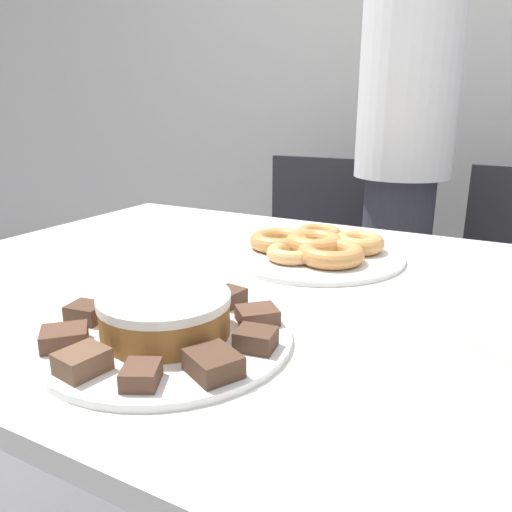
% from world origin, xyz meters
% --- Properties ---
extents(wall_back, '(8.00, 0.05, 2.60)m').
position_xyz_m(wall_back, '(0.00, 1.59, 1.30)').
color(wall_back, silver).
rests_on(wall_back, ground_plane).
extents(table, '(1.45, 0.99, 0.76)m').
position_xyz_m(table, '(0.00, 0.00, 0.67)').
color(table, silver).
rests_on(table, ground_plane).
extents(person_standing, '(0.30, 0.30, 1.71)m').
position_xyz_m(person_standing, '(-0.01, 0.89, 0.91)').
color(person_standing, '#383842').
rests_on(person_standing, ground_plane).
extents(office_chair_left, '(0.45, 0.45, 0.87)m').
position_xyz_m(office_chair_left, '(-0.37, 0.96, 0.41)').
color(office_chair_left, black).
rests_on(office_chair_left, ground_plane).
extents(office_chair_right, '(0.50, 0.50, 0.87)m').
position_xyz_m(office_chair_right, '(0.35, 0.96, 0.41)').
color(office_chair_right, black).
rests_on(office_chair_right, ground_plane).
extents(plate_cake, '(0.34, 0.34, 0.01)m').
position_xyz_m(plate_cake, '(-0.06, -0.27, 0.77)').
color(plate_cake, white).
rests_on(plate_cake, table).
extents(plate_donuts, '(0.37, 0.37, 0.01)m').
position_xyz_m(plate_donuts, '(-0.03, 0.19, 0.77)').
color(plate_donuts, white).
rests_on(plate_donuts, table).
extents(frosted_cake, '(0.17, 0.17, 0.06)m').
position_xyz_m(frosted_cake, '(-0.06, -0.27, 0.80)').
color(frosted_cake, '#9E662D').
rests_on(frosted_cake, plate_cake).
extents(lamington_0, '(0.07, 0.06, 0.02)m').
position_xyz_m(lamington_0, '(-0.17, -0.21, 0.78)').
color(lamington_0, '#513828').
rests_on(lamington_0, plate_cake).
extents(lamington_1, '(0.05, 0.05, 0.02)m').
position_xyz_m(lamington_1, '(-0.18, -0.29, 0.78)').
color(lamington_1, '#513828').
rests_on(lamington_1, plate_cake).
extents(lamington_2, '(0.07, 0.07, 0.02)m').
position_xyz_m(lamington_2, '(-0.15, -0.36, 0.78)').
color(lamington_2, brown).
rests_on(lamington_2, plate_cake).
extents(lamington_3, '(0.05, 0.06, 0.03)m').
position_xyz_m(lamington_3, '(-0.08, -0.39, 0.78)').
color(lamington_3, brown).
rests_on(lamington_3, plate_cake).
extents(lamington_4, '(0.05, 0.06, 0.02)m').
position_xyz_m(lamington_4, '(0.00, -0.38, 0.78)').
color(lamington_4, brown).
rests_on(lamington_4, plate_cake).
extents(lamington_5, '(0.08, 0.07, 0.03)m').
position_xyz_m(lamington_5, '(0.06, -0.33, 0.78)').
color(lamington_5, '#513828').
rests_on(lamington_5, plate_cake).
extents(lamington_6, '(0.05, 0.05, 0.03)m').
position_xyz_m(lamington_6, '(0.07, -0.25, 0.78)').
color(lamington_6, '#513828').
rests_on(lamington_6, plate_cake).
extents(lamington_7, '(0.07, 0.07, 0.02)m').
position_xyz_m(lamington_7, '(0.04, -0.18, 0.78)').
color(lamington_7, brown).
rests_on(lamington_7, plate_cake).
extents(lamington_8, '(0.05, 0.05, 0.02)m').
position_xyz_m(lamington_8, '(-0.03, -0.14, 0.78)').
color(lamington_8, '#513828').
rests_on(lamington_8, plate_cake).
extents(lamington_9, '(0.06, 0.06, 0.02)m').
position_xyz_m(lamington_9, '(-0.11, -0.15, 0.78)').
color(lamington_9, brown).
rests_on(lamington_9, plate_cake).
extents(donut_0, '(0.12, 0.12, 0.04)m').
position_xyz_m(donut_0, '(-0.03, 0.19, 0.79)').
color(donut_0, '#D18E4C').
rests_on(donut_0, plate_donuts).
extents(donut_1, '(0.11, 0.11, 0.04)m').
position_xyz_m(donut_1, '(0.05, 0.24, 0.79)').
color(donut_1, tan).
rests_on(donut_1, plate_donuts).
extents(donut_2, '(0.10, 0.10, 0.03)m').
position_xyz_m(donut_2, '(-0.06, 0.29, 0.79)').
color(donut_2, '#D18E4C').
rests_on(donut_2, plate_donuts).
extents(donut_3, '(0.13, 0.13, 0.03)m').
position_xyz_m(donut_3, '(-0.10, 0.18, 0.79)').
color(donut_3, '#D18E4C').
rests_on(donut_3, plate_donuts).
extents(donut_4, '(0.10, 0.10, 0.03)m').
position_xyz_m(donut_4, '(-0.04, 0.12, 0.79)').
color(donut_4, '#E5AD66').
rests_on(donut_4, plate_donuts).
extents(donut_5, '(0.13, 0.13, 0.04)m').
position_xyz_m(donut_5, '(0.03, 0.14, 0.79)').
color(donut_5, '#D18E4C').
rests_on(donut_5, plate_donuts).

